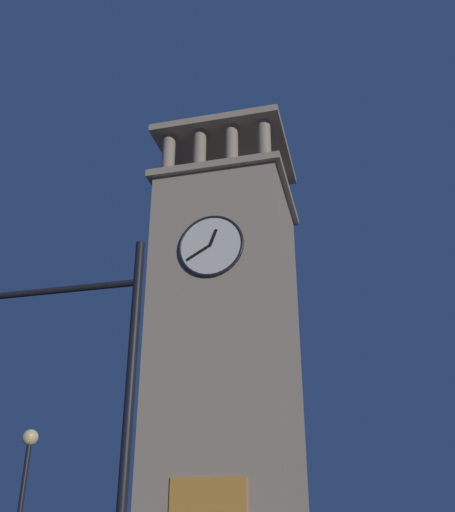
# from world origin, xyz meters

# --- Properties ---
(clocktower) EXTENTS (7.11, 7.30, 24.50)m
(clocktower) POSITION_xyz_m (-3.68, -5.66, 10.04)
(clocktower) COLOR gray
(clocktower) RESTS_ON ground_plane
(traffic_signal_near) EXTENTS (3.89, 0.41, 6.69)m
(traffic_signal_near) POSITION_xyz_m (-5.56, 13.17, 4.29)
(traffic_signal_near) COLOR black
(traffic_signal_near) RESTS_ON ground_plane
(street_lamp) EXTENTS (0.44, 0.44, 4.59)m
(street_lamp) POSITION_xyz_m (-1.11, 6.89, 3.25)
(street_lamp) COLOR black
(street_lamp) RESTS_ON ground_plane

